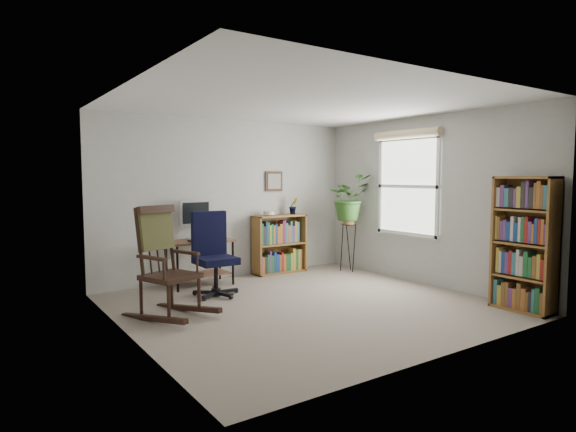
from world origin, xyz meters
TOP-DOWN VIEW (x-y plane):
  - floor at (0.00, 0.00)m, footprint 4.20×4.00m
  - ceiling at (0.00, 0.00)m, footprint 4.20×4.00m
  - wall_back at (0.00, 2.00)m, footprint 4.20×0.00m
  - wall_front at (0.00, -2.00)m, footprint 4.20×0.00m
  - wall_left at (-2.10, 0.00)m, footprint 0.00×4.00m
  - wall_right at (2.10, 0.00)m, footprint 0.00×4.00m
  - window at (2.06, 0.30)m, footprint 0.12×1.20m
  - desk at (-0.63, 1.70)m, footprint 0.90×0.50m
  - monitor at (-0.63, 1.84)m, footprint 0.46×0.16m
  - keyboard at (-0.63, 1.58)m, footprint 0.40×0.15m
  - office_chair at (-0.71, 1.02)m, footprint 0.64×0.64m
  - rocking_chair at (-1.53, 0.44)m, footprint 0.98×1.23m
  - low_bookshelf at (0.80, 1.82)m, footprint 0.89×0.30m
  - tall_bookshelf at (1.92, -1.59)m, footprint 0.29×0.68m
  - plant_stand at (1.80, 1.30)m, footprint 0.31×0.31m
  - spider_plant at (1.80, 1.30)m, footprint 1.69×1.88m
  - potted_plant_small at (1.08, 1.83)m, footprint 0.13×0.24m
  - framed_picture at (0.80, 1.97)m, footprint 0.32×0.04m

SIDE VIEW (x-z plane):
  - floor at x=0.00m, z-range 0.00..0.00m
  - desk at x=-0.63m, z-range 0.00..0.65m
  - plant_stand at x=1.80m, z-range 0.00..0.90m
  - low_bookshelf at x=0.80m, z-range 0.00..0.93m
  - office_chair at x=-0.71m, z-range 0.00..1.11m
  - rocking_chair at x=-1.53m, z-range 0.00..1.25m
  - keyboard at x=-0.63m, z-range 0.65..0.67m
  - tall_bookshelf at x=1.92m, z-range 0.00..1.55m
  - monitor at x=-0.63m, z-range 0.65..1.21m
  - potted_plant_small at x=1.08m, z-range 0.93..1.04m
  - wall_back at x=0.00m, z-range 0.00..2.40m
  - wall_front at x=0.00m, z-range 0.00..2.40m
  - wall_left at x=-2.10m, z-range 0.00..2.40m
  - wall_right at x=2.10m, z-range 0.00..2.40m
  - window at x=2.06m, z-range 0.65..2.15m
  - framed_picture at x=0.80m, z-range 1.31..1.63m
  - spider_plant at x=1.80m, z-range 0.83..2.30m
  - ceiling at x=0.00m, z-range 2.40..2.40m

